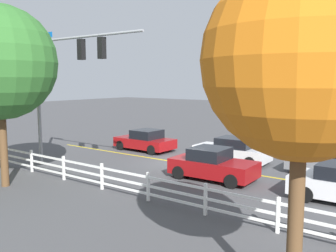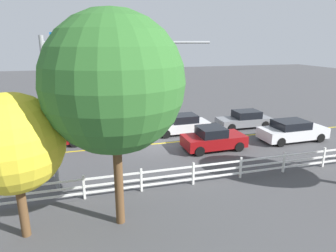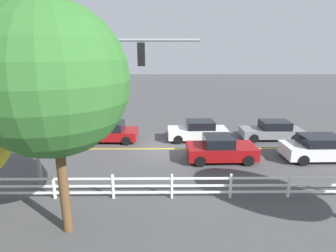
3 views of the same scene
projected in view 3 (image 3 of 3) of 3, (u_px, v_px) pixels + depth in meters
name	position (u px, v px, depth m)	size (l,w,h in m)	color
ground_plane	(164.00, 149.00, 18.34)	(120.00, 120.00, 0.00)	#444447
lane_center_stripe	(223.00, 149.00, 18.37)	(28.00, 0.16, 0.01)	gold
signal_assembly	(77.00, 80.00, 12.20)	(7.76, 0.38, 7.22)	gray
car_0	(272.00, 131.00, 20.17)	(4.42, 1.86, 1.40)	slate
car_1	(322.00, 148.00, 16.38)	(4.81, 2.08, 1.48)	silver
car_2	(198.00, 131.00, 19.96)	(4.33, 1.96, 1.46)	silver
car_3	(221.00, 149.00, 16.24)	(4.10, 2.11, 1.51)	maroon
car_4	(110.00, 132.00, 19.75)	(4.12, 2.09, 1.42)	maroon
white_rail_fence	(231.00, 185.00, 12.09)	(26.10, 0.10, 1.15)	white
tree_0	(52.00, 80.00, 8.60)	(4.96, 4.96, 7.94)	brown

